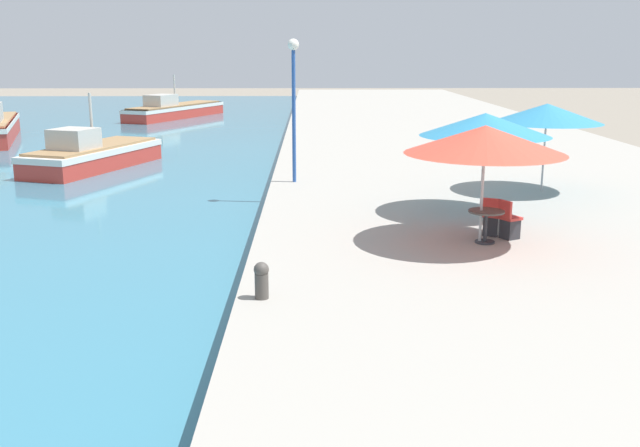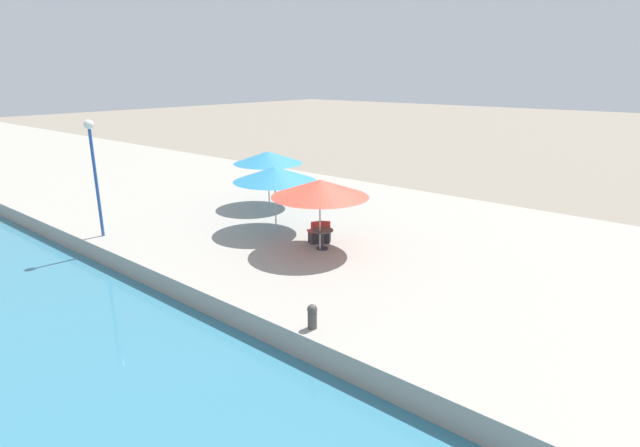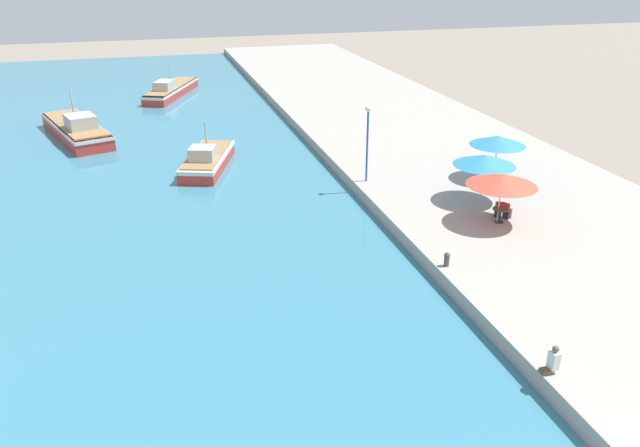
% 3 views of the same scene
% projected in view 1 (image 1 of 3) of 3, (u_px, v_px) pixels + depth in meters
% --- Properties ---
extents(quay_promenade, '(16.00, 90.00, 0.74)m').
position_uv_depth(quay_promenade, '(445.00, 145.00, 35.54)').
color(quay_promenade, '#A39E93').
rests_on(quay_promenade, ground_plane).
extents(fishing_boat_mid, '(4.54, 7.46, 3.19)m').
position_uv_depth(fishing_boat_mid, '(92.00, 154.00, 30.09)').
color(fishing_boat_mid, red).
rests_on(fishing_boat_mid, water_basin).
extents(fishing_boat_distant, '(6.15, 10.38, 3.17)m').
position_uv_depth(fishing_boat_distant, '(174.00, 109.00, 53.10)').
color(fishing_boat_distant, red).
rests_on(fishing_boat_distant, water_basin).
extents(cafe_umbrella_pink, '(3.52, 3.52, 2.62)m').
position_uv_depth(cafe_umbrella_pink, '(485.00, 140.00, 15.43)').
color(cafe_umbrella_pink, '#B7B7B7').
rests_on(cafe_umbrella_pink, quay_promenade).
extents(cafe_umbrella_white, '(3.38, 3.38, 2.63)m').
position_uv_depth(cafe_umbrella_white, '(485.00, 125.00, 18.33)').
color(cafe_umbrella_white, '#B7B7B7').
rests_on(cafe_umbrella_white, quay_promenade).
extents(cafe_umbrella_striped, '(3.30, 3.30, 2.66)m').
position_uv_depth(cafe_umbrella_striped, '(547.00, 113.00, 21.31)').
color(cafe_umbrella_striped, '#B7B7B7').
rests_on(cafe_umbrella_striped, quay_promenade).
extents(cafe_table, '(0.80, 0.80, 0.74)m').
position_uv_depth(cafe_table, '(486.00, 220.00, 15.83)').
color(cafe_table, '#333338').
rests_on(cafe_table, quay_promenade).
extents(cafe_chair_left, '(0.57, 0.56, 0.91)m').
position_uv_depth(cafe_chair_left, '(509.00, 225.00, 16.23)').
color(cafe_chair_left, '#2D2D33').
rests_on(cafe_chair_left, quay_promenade).
extents(cafe_chair_right, '(0.54, 0.56, 0.91)m').
position_uv_depth(cafe_chair_right, '(491.00, 222.00, 16.52)').
color(cafe_chair_right, '#2D2D33').
rests_on(cafe_chair_right, quay_promenade).
extents(mooring_bollard, '(0.26, 0.26, 0.65)m').
position_uv_depth(mooring_bollard, '(262.00, 279.00, 12.29)').
color(mooring_bollard, '#4C4742').
rests_on(mooring_bollard, quay_promenade).
extents(lamppost, '(0.36, 0.36, 4.56)m').
position_uv_depth(lamppost, '(294.00, 86.00, 22.66)').
color(lamppost, '#28519E').
rests_on(lamppost, quay_promenade).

